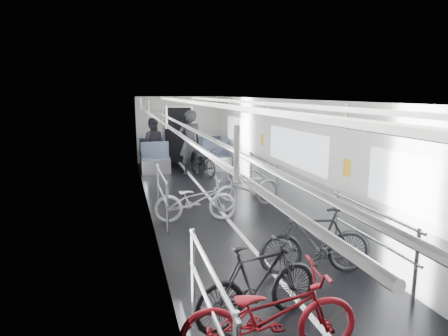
% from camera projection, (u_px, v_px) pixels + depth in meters
% --- Properties ---
extents(car_shell, '(3.02, 14.01, 2.41)m').
position_uv_depth(car_shell, '(208.00, 152.00, 9.68)').
color(car_shell, black).
rests_on(car_shell, ground).
extents(bike_left_near, '(1.78, 0.74, 0.91)m').
position_uv_depth(bike_left_near, '(270.00, 314.00, 3.80)').
color(bike_left_near, maroon).
rests_on(bike_left_near, floor).
extents(bike_left_mid, '(1.64, 0.81, 0.95)m').
position_uv_depth(bike_left_mid, '(258.00, 283.00, 4.39)').
color(bike_left_mid, black).
rests_on(bike_left_mid, floor).
extents(bike_left_far, '(1.68, 0.71, 0.86)m').
position_uv_depth(bike_left_far, '(196.00, 200.00, 7.93)').
color(bike_left_far, silver).
rests_on(bike_left_far, floor).
extents(bike_right_near, '(1.67, 0.69, 0.97)m').
position_uv_depth(bike_right_near, '(316.00, 241.00, 5.59)').
color(bike_right_near, black).
rests_on(bike_right_near, floor).
extents(bike_right_mid, '(1.83, 1.15, 0.91)m').
position_uv_depth(bike_right_mid, '(248.00, 188.00, 8.82)').
color(bike_right_mid, '#B1B1B6').
rests_on(bike_right_mid, floor).
extents(bike_aisle, '(1.07, 1.75, 0.87)m').
position_uv_depth(bike_aisle, '(202.00, 161.00, 12.48)').
color(bike_aisle, black).
rests_on(bike_aisle, floor).
extents(person_standing, '(0.83, 0.64, 2.01)m').
position_uv_depth(person_standing, '(190.00, 143.00, 12.39)').
color(person_standing, black).
rests_on(person_standing, floor).
extents(person_seated, '(0.95, 0.81, 1.72)m').
position_uv_depth(person_seated, '(153.00, 144.00, 13.29)').
color(person_seated, '#26252C').
rests_on(person_seated, floor).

